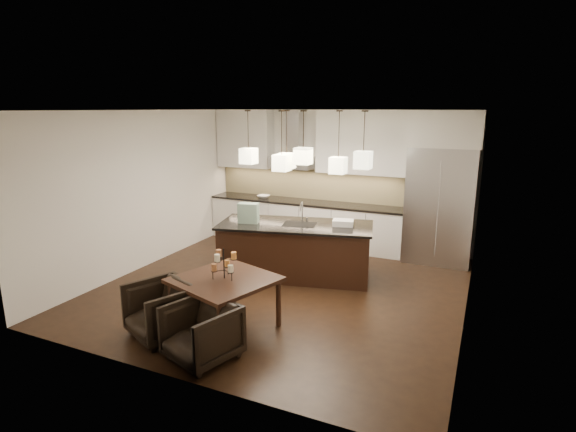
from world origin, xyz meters
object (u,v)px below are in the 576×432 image
at_px(island_body, 295,251).
at_px(dining_table, 225,303).
at_px(armchair_right, 202,332).
at_px(armchair_left, 162,310).
at_px(refrigerator, 440,206).

distance_m(island_body, dining_table, 2.13).
relative_size(island_body, armchair_right, 3.39).
bearing_deg(armchair_left, refrigerator, 81.53).
distance_m(refrigerator, armchair_right, 5.17).
xyz_separation_m(island_body, armchair_right, (0.08, -2.90, -0.10)).
height_order(island_body, armchair_right, island_body).
bearing_deg(refrigerator, armchair_right, -113.70).
height_order(island_body, dining_table, island_body).
bearing_deg(refrigerator, dining_table, -119.66).
bearing_deg(dining_table, refrigerator, 78.22).
bearing_deg(island_body, refrigerator, 26.66).
xyz_separation_m(refrigerator, island_body, (-2.14, -1.79, -0.63)).
relative_size(island_body, dining_table, 2.18).
distance_m(refrigerator, dining_table, 4.56).
relative_size(refrigerator, armchair_left, 2.78).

